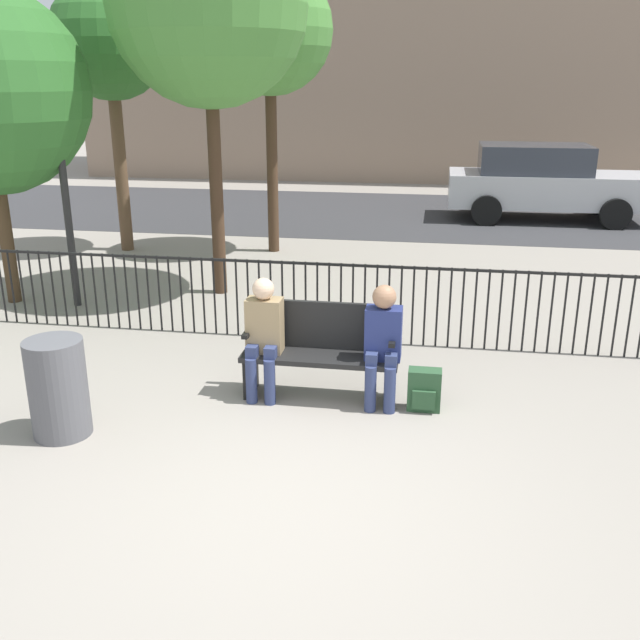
% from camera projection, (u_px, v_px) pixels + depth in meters
% --- Properties ---
extents(ground_plane, '(80.00, 80.00, 0.00)m').
position_uv_depth(ground_plane, '(279.00, 501.00, 5.27)').
color(ground_plane, gray).
extents(park_bench, '(1.51, 0.45, 0.92)m').
position_uv_depth(park_bench, '(321.00, 348.00, 6.91)').
color(park_bench, black).
rests_on(park_bench, ground).
extents(seated_person_0, '(0.34, 0.39, 1.19)m').
position_uv_depth(seated_person_0, '(264.00, 332.00, 6.82)').
color(seated_person_0, navy).
rests_on(seated_person_0, ground).
extents(seated_person_1, '(0.34, 0.39, 1.18)m').
position_uv_depth(seated_person_1, '(383.00, 339.00, 6.64)').
color(seated_person_1, navy).
rests_on(seated_person_1, ground).
extents(backpack, '(0.31, 0.21, 0.40)m').
position_uv_depth(backpack, '(424.00, 390.00, 6.67)').
color(backpack, '#284C2D').
rests_on(backpack, ground).
extents(fence_railing, '(9.01, 0.03, 0.95)m').
position_uv_depth(fence_railing, '(341.00, 296.00, 8.32)').
color(fence_railing, black).
rests_on(fence_railing, ground).
extents(tree_1, '(2.12, 2.12, 4.80)m').
position_uv_depth(tree_1, '(269.00, 31.00, 11.74)').
color(tree_1, '#422D1E').
rests_on(tree_1, ground).
extents(tree_2, '(1.98, 1.98, 4.58)m').
position_uv_depth(tree_2, '(109.00, 42.00, 11.88)').
color(tree_2, brown).
rests_on(tree_2, ground).
extents(tree_3, '(2.62, 2.62, 5.18)m').
position_uv_depth(tree_3, '(208.00, 6.00, 9.19)').
color(tree_3, '#422D1E').
rests_on(tree_3, ground).
extents(lamp_post, '(0.28, 0.28, 3.28)m').
position_uv_depth(lamp_post, '(59.00, 141.00, 9.13)').
color(lamp_post, black).
rests_on(lamp_post, ground).
extents(street_surface, '(24.00, 6.00, 0.01)m').
position_uv_depth(street_surface, '(392.00, 213.00, 16.48)').
color(street_surface, '#333335').
rests_on(street_surface, ground).
extents(parked_car_0, '(4.20, 1.94, 1.62)m').
position_uv_depth(parked_car_0, '(543.00, 181.00, 15.52)').
color(parked_car_0, '#B7B7BC').
rests_on(parked_car_0, ground).
extents(trash_bin, '(0.50, 0.50, 0.87)m').
position_uv_depth(trash_bin, '(58.00, 388.00, 6.14)').
color(trash_bin, '#56565B').
rests_on(trash_bin, ground).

